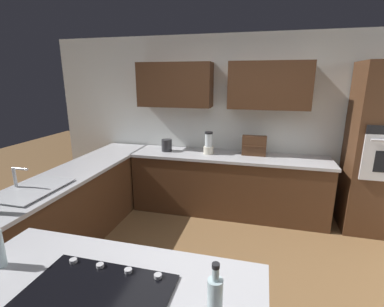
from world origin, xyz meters
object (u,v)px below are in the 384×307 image
(second_bottle, at_px, (215,303))
(blender, at_px, (209,144))
(cooktop, at_px, (91,299))
(spice_rack, at_px, (254,146))
(sink_unit, at_px, (32,189))
(wall_oven, at_px, (383,151))
(kettle, at_px, (167,145))

(second_bottle, bearing_deg, blender, -78.46)
(cooktop, xyz_separation_m, spice_rack, (-0.68, -2.99, 0.14))
(sink_unit, xyz_separation_m, spice_rack, (-2.08, -1.88, 0.13))
(sink_unit, xyz_separation_m, blender, (-1.43, -1.81, 0.12))
(wall_oven, bearing_deg, second_bottle, 60.49)
(kettle, bearing_deg, second_bottle, 113.07)
(blender, bearing_deg, wall_oven, 179.62)
(wall_oven, xyz_separation_m, blender, (2.25, -0.01, -0.05))
(second_bottle, bearing_deg, sink_unit, -28.96)
(blender, bearing_deg, spice_rack, -173.94)
(wall_oven, bearing_deg, cooktop, 51.90)
(kettle, height_order, second_bottle, second_bottle)
(wall_oven, distance_m, cooktop, 3.70)
(kettle, distance_m, second_bottle, 3.19)
(spice_rack, height_order, kettle, spice_rack)
(sink_unit, relative_size, cooktop, 0.92)
(sink_unit, xyz_separation_m, kettle, (-0.78, -1.81, 0.07))
(blender, height_order, second_bottle, second_bottle)
(wall_oven, xyz_separation_m, second_bottle, (1.65, 2.92, -0.05))
(wall_oven, relative_size, spice_rack, 6.42)
(wall_oven, relative_size, blender, 6.65)
(kettle, relative_size, second_bottle, 0.53)
(second_bottle, bearing_deg, cooktop, -1.13)
(cooktop, xyz_separation_m, kettle, (0.62, -2.92, 0.08))
(sink_unit, bearing_deg, kettle, -113.27)
(sink_unit, relative_size, blender, 2.13)
(blender, bearing_deg, cooktop, 89.45)
(wall_oven, height_order, cooktop, wall_oven)
(wall_oven, height_order, spice_rack, wall_oven)
(spice_rack, relative_size, second_bottle, 1.00)
(cooktop, distance_m, blender, 2.92)
(cooktop, xyz_separation_m, blender, (-0.03, -2.92, 0.13))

